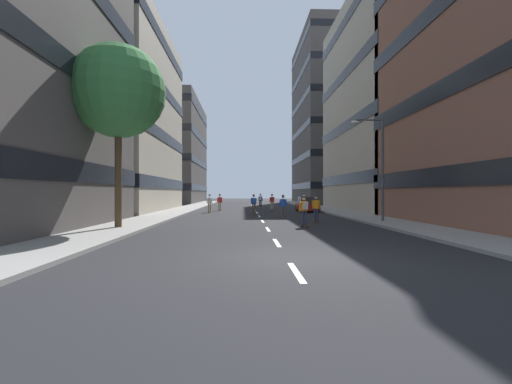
{
  "coord_description": "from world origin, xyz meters",
  "views": [
    {
      "loc": [
        -1.29,
        -10.57,
        1.96
      ],
      "look_at": [
        0.0,
        25.45,
        1.99
      ],
      "focal_mm": 24.68,
      "sensor_mm": 36.0,
      "label": 1
    }
  ],
  "objects_px": {
    "skater_2": "(220,201)",
    "streetlamp_right": "(377,158)",
    "skater_6": "(254,203)",
    "parked_car_near": "(307,205)",
    "skater_7": "(316,207)",
    "skater_5": "(260,200)",
    "skater_4": "(272,201)",
    "street_tree_near": "(118,92)",
    "skater_1": "(210,202)",
    "skater_0": "(304,209)",
    "skater_3": "(283,205)"
  },
  "relations": [
    {
      "from": "skater_0",
      "to": "skater_5",
      "type": "relative_size",
      "value": 1.0
    },
    {
      "from": "streetlamp_right",
      "to": "skater_5",
      "type": "height_order",
      "value": "streetlamp_right"
    },
    {
      "from": "parked_car_near",
      "to": "skater_4",
      "type": "xyz_separation_m",
      "value": [
        -3.24,
        3.53,
        0.29
      ]
    },
    {
      "from": "street_tree_near",
      "to": "skater_6",
      "type": "distance_m",
      "value": 16.69
    },
    {
      "from": "parked_car_near",
      "to": "skater_5",
      "type": "xyz_separation_m",
      "value": [
        -4.26,
        9.2,
        0.32
      ]
    },
    {
      "from": "parked_car_near",
      "to": "skater_7",
      "type": "xyz_separation_m",
      "value": [
        -1.64,
        -12.27,
        0.29
      ]
    },
    {
      "from": "skater_6",
      "to": "skater_5",
      "type": "bearing_deg",
      "value": 84.37
    },
    {
      "from": "skater_4",
      "to": "skater_7",
      "type": "xyz_separation_m",
      "value": [
        1.61,
        -15.8,
        0.0
      ]
    },
    {
      "from": "skater_1",
      "to": "streetlamp_right",
      "type": "bearing_deg",
      "value": -45.97
    },
    {
      "from": "skater_1",
      "to": "skater_2",
      "type": "relative_size",
      "value": 1.0
    },
    {
      "from": "skater_4",
      "to": "skater_3",
      "type": "bearing_deg",
      "value": -90.69
    },
    {
      "from": "skater_3",
      "to": "skater_0",
      "type": "bearing_deg",
      "value": -86.49
    },
    {
      "from": "skater_1",
      "to": "skater_4",
      "type": "bearing_deg",
      "value": 35.11
    },
    {
      "from": "street_tree_near",
      "to": "skater_1",
      "type": "relative_size",
      "value": 5.38
    },
    {
      "from": "skater_3",
      "to": "parked_car_near",
      "type": "bearing_deg",
      "value": 68.32
    },
    {
      "from": "street_tree_near",
      "to": "skater_3",
      "type": "relative_size",
      "value": 5.38
    },
    {
      "from": "skater_2",
      "to": "skater_7",
      "type": "xyz_separation_m",
      "value": [
        7.3,
        -14.69,
        0.0
      ]
    },
    {
      "from": "parked_car_near",
      "to": "skater_6",
      "type": "xyz_separation_m",
      "value": [
        -5.46,
        -2.94,
        0.32
      ]
    },
    {
      "from": "streetlamp_right",
      "to": "skater_4",
      "type": "xyz_separation_m",
      "value": [
        -5.31,
        16.7,
        -3.15
      ]
    },
    {
      "from": "skater_2",
      "to": "skater_4",
      "type": "relative_size",
      "value": 1.0
    },
    {
      "from": "parked_car_near",
      "to": "skater_4",
      "type": "height_order",
      "value": "skater_4"
    },
    {
      "from": "skater_2",
      "to": "streetlamp_right",
      "type": "bearing_deg",
      "value": -54.77
    },
    {
      "from": "streetlamp_right",
      "to": "skater_1",
      "type": "height_order",
      "value": "streetlamp_right"
    },
    {
      "from": "streetlamp_right",
      "to": "skater_2",
      "type": "height_order",
      "value": "streetlamp_right"
    },
    {
      "from": "skater_1",
      "to": "skater_5",
      "type": "xyz_separation_m",
      "value": [
        5.42,
        10.2,
        0.0
      ]
    },
    {
      "from": "skater_0",
      "to": "skater_1",
      "type": "relative_size",
      "value": 1.0
    },
    {
      "from": "skater_3",
      "to": "skater_4",
      "type": "bearing_deg",
      "value": 89.31
    },
    {
      "from": "skater_2",
      "to": "skater_0",
      "type": "bearing_deg",
      "value": -71.45
    },
    {
      "from": "parked_car_near",
      "to": "streetlamp_right",
      "type": "relative_size",
      "value": 0.68
    },
    {
      "from": "skater_7",
      "to": "street_tree_near",
      "type": "bearing_deg",
      "value": -159.65
    },
    {
      "from": "skater_1",
      "to": "parked_car_near",
      "type": "bearing_deg",
      "value": 5.9
    },
    {
      "from": "street_tree_near",
      "to": "skater_0",
      "type": "distance_m",
      "value": 11.84
    },
    {
      "from": "parked_car_near",
      "to": "skater_3",
      "type": "xyz_separation_m",
      "value": [
        -3.39,
        -8.52,
        0.29
      ]
    },
    {
      "from": "parked_car_near",
      "to": "skater_4",
      "type": "distance_m",
      "value": 4.8
    },
    {
      "from": "skater_0",
      "to": "skater_2",
      "type": "relative_size",
      "value": 1.0
    },
    {
      "from": "skater_2",
      "to": "skater_5",
      "type": "height_order",
      "value": "same"
    },
    {
      "from": "skater_3",
      "to": "skater_6",
      "type": "distance_m",
      "value": 5.95
    },
    {
      "from": "parked_car_near",
      "to": "skater_5",
      "type": "relative_size",
      "value": 2.47
    },
    {
      "from": "skater_0",
      "to": "skater_7",
      "type": "xyz_separation_m",
      "value": [
        1.33,
        3.1,
        -0.03
      ]
    },
    {
      "from": "skater_2",
      "to": "skater_6",
      "type": "distance_m",
      "value": 6.4
    },
    {
      "from": "streetlamp_right",
      "to": "skater_7",
      "type": "distance_m",
      "value": 4.95
    },
    {
      "from": "skater_6",
      "to": "skater_2",
      "type": "bearing_deg",
      "value": 122.95
    },
    {
      "from": "skater_5",
      "to": "skater_6",
      "type": "bearing_deg",
      "value": -95.63
    },
    {
      "from": "skater_3",
      "to": "skater_5",
      "type": "distance_m",
      "value": 17.74
    },
    {
      "from": "skater_0",
      "to": "skater_5",
      "type": "height_order",
      "value": "same"
    },
    {
      "from": "street_tree_near",
      "to": "streetlamp_right",
      "type": "bearing_deg",
      "value": 12.41
    },
    {
      "from": "streetlamp_right",
      "to": "skater_2",
      "type": "relative_size",
      "value": 3.65
    },
    {
      "from": "streetlamp_right",
      "to": "skater_2",
      "type": "distance_m",
      "value": 19.34
    },
    {
      "from": "street_tree_near",
      "to": "skater_5",
      "type": "distance_m",
      "value": 27.82
    },
    {
      "from": "street_tree_near",
      "to": "skater_7",
      "type": "distance_m",
      "value": 13.62
    }
  ]
}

